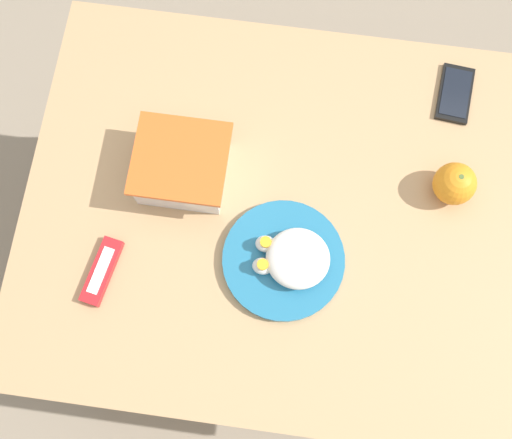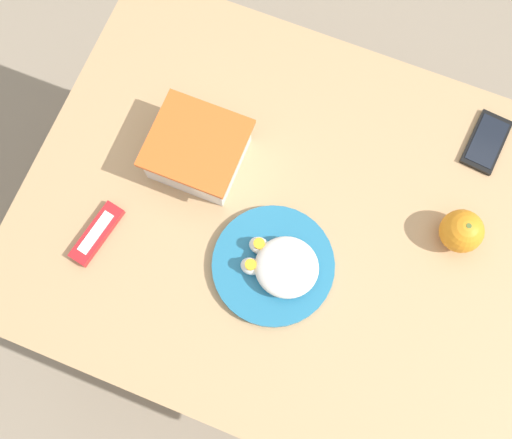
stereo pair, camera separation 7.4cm
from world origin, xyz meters
name	(u,v)px [view 2 (the right image)]	position (x,y,z in m)	size (l,w,h in m)	color
ground_plane	(279,277)	(0.00, 0.00, 0.00)	(10.00, 10.00, 0.00)	gray
table	(289,230)	(0.00, 0.00, 0.62)	(1.08, 0.85, 0.70)	tan
food_container	(198,152)	(-0.22, 0.05, 0.74)	(0.18, 0.17, 0.09)	white
orange_fruit	(462,231)	(0.32, 0.09, 0.74)	(0.09, 0.09, 0.09)	orange
rice_plate	(278,266)	(0.01, -0.10, 0.72)	(0.24, 0.24, 0.07)	teal
candy_bar	(97,234)	(-0.35, -0.17, 0.71)	(0.06, 0.14, 0.02)	red
cell_phone	(486,142)	(0.32, 0.31, 0.71)	(0.08, 0.14, 0.01)	black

